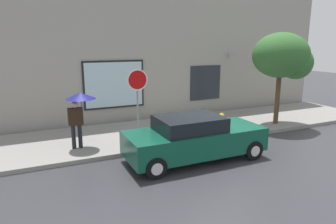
% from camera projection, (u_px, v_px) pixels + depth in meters
% --- Properties ---
extents(ground_plane, '(60.00, 60.00, 0.00)m').
position_uv_depth(ground_plane, '(216.00, 154.00, 10.43)').
color(ground_plane, '#333338').
extents(sidewalk, '(20.00, 4.00, 0.15)m').
position_uv_depth(sidewalk, '(177.00, 129.00, 13.07)').
color(sidewalk, gray).
rests_on(sidewalk, ground).
extents(building_facade, '(20.00, 0.67, 7.00)m').
position_uv_depth(building_facade, '(155.00, 49.00, 14.52)').
color(building_facade, '#9E998E').
rests_on(building_facade, ground).
extents(parked_car, '(4.55, 1.86, 1.47)m').
position_uv_depth(parked_car, '(194.00, 138.00, 9.75)').
color(parked_car, '#0F4C38').
rests_on(parked_car, ground).
extents(fire_hydrant, '(0.30, 0.44, 0.73)m').
position_uv_depth(fire_hydrant, '(221.00, 122.00, 12.69)').
color(fire_hydrant, yellow).
rests_on(fire_hydrant, sidewalk).
extents(pedestrian_with_umbrella, '(1.01, 1.01, 1.95)m').
position_uv_depth(pedestrian_with_umbrella, '(79.00, 104.00, 10.27)').
color(pedestrian_with_umbrella, black).
rests_on(pedestrian_with_umbrella, sidewalk).
extents(street_tree, '(2.61, 2.22, 4.05)m').
position_uv_depth(street_tree, '(284.00, 57.00, 13.11)').
color(street_tree, '#4C3823').
rests_on(street_tree, sidewalk).
extents(stop_sign, '(0.76, 0.10, 2.71)m').
position_uv_depth(stop_sign, '(138.00, 92.00, 10.63)').
color(stop_sign, gray).
rests_on(stop_sign, sidewalk).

